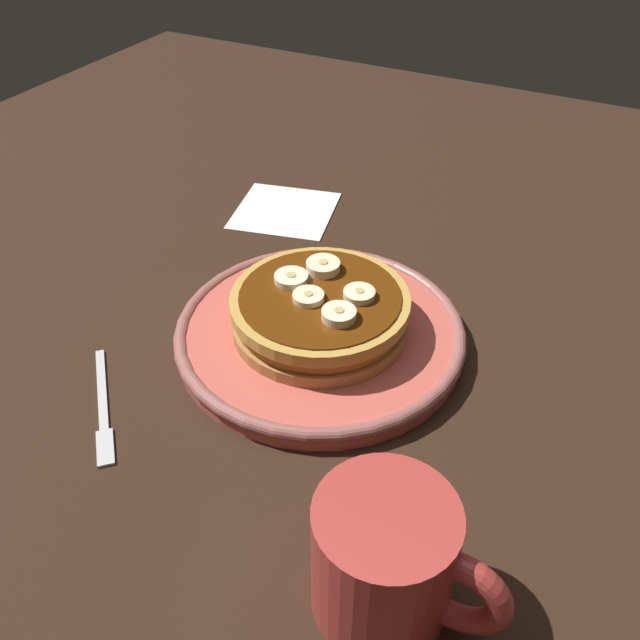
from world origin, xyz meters
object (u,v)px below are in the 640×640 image
(banana_slice_2, at_px, (339,315))
(fork, at_px, (103,410))
(plate, at_px, (320,333))
(napkin, at_px, (285,210))
(banana_slice_0, at_px, (308,297))
(banana_slice_1, at_px, (359,295))
(pancake_stack, at_px, (316,313))
(banana_slice_3, at_px, (323,267))
(banana_slice_4, at_px, (291,279))
(coffee_mug, at_px, (389,560))

(banana_slice_2, relative_size, fork, 0.28)
(plate, height_order, napkin, plate)
(banana_slice_0, distance_m, banana_slice_2, 0.04)
(banana_slice_0, bearing_deg, napkin, 124.55)
(plate, distance_m, banana_slice_1, 0.05)
(pancake_stack, xyz_separation_m, banana_slice_3, (-0.01, 0.04, 0.02))
(banana_slice_1, bearing_deg, fork, -131.10)
(banana_slice_0, distance_m, banana_slice_4, 0.03)
(banana_slice_4, bearing_deg, pancake_stack, -18.34)
(banana_slice_0, bearing_deg, coffee_mug, -51.16)
(banana_slice_3, bearing_deg, napkin, 129.68)
(fork, bearing_deg, napkin, 94.56)
(banana_slice_0, relative_size, fork, 0.26)
(plate, bearing_deg, pancake_stack, -127.05)
(plate, xyz_separation_m, napkin, (-0.14, 0.19, -0.01))
(banana_slice_0, height_order, banana_slice_2, banana_slice_2)
(pancake_stack, bearing_deg, coffee_mug, -52.86)
(banana_slice_4, xyz_separation_m, napkin, (-0.11, 0.18, -0.05))
(plate, distance_m, banana_slice_2, 0.06)
(banana_slice_1, bearing_deg, coffee_mug, -61.37)
(banana_slice_4, xyz_separation_m, fork, (-0.08, -0.16, -0.05))
(plate, height_order, banana_slice_2, banana_slice_2)
(plate, xyz_separation_m, banana_slice_2, (0.03, -0.02, 0.04))
(banana_slice_1, relative_size, banana_slice_3, 0.89)
(plate, xyz_separation_m, banana_slice_3, (-0.01, 0.03, 0.04))
(banana_slice_4, height_order, coffee_mug, coffee_mug)
(banana_slice_1, height_order, banana_slice_2, banana_slice_2)
(napkin, bearing_deg, fork, -85.44)
(banana_slice_2, xyz_separation_m, coffee_mug, (0.12, -0.18, -0.01))
(plate, xyz_separation_m, fork, (-0.11, -0.15, -0.01))
(banana_slice_0, relative_size, banana_slice_4, 0.90)
(pancake_stack, height_order, banana_slice_2, banana_slice_2)
(pancake_stack, bearing_deg, plate, 52.95)
(pancake_stack, height_order, banana_slice_4, banana_slice_4)
(coffee_mug, bearing_deg, banana_slice_4, 130.86)
(banana_slice_1, height_order, banana_slice_3, banana_slice_3)
(banana_slice_0, xyz_separation_m, banana_slice_2, (0.03, -0.01, 0.00))
(coffee_mug, relative_size, fork, 1.15)
(coffee_mug, bearing_deg, banana_slice_0, 128.84)
(banana_slice_1, height_order, fork, banana_slice_1)
(coffee_mug, bearing_deg, napkin, 126.70)
(banana_slice_2, bearing_deg, fork, -137.05)
(fork, bearing_deg, banana_slice_1, 48.90)
(banana_slice_3, xyz_separation_m, banana_slice_4, (-0.02, -0.03, -0.00))
(banana_slice_1, bearing_deg, banana_slice_2, -94.48)
(banana_slice_3, bearing_deg, banana_slice_1, -25.34)
(banana_slice_2, xyz_separation_m, banana_slice_4, (-0.06, 0.03, -0.00))
(banana_slice_1, xyz_separation_m, coffee_mug, (0.11, -0.21, -0.01))
(plate, distance_m, banana_slice_0, 0.04)
(banana_slice_0, xyz_separation_m, banana_slice_4, (-0.03, 0.02, 0.00))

